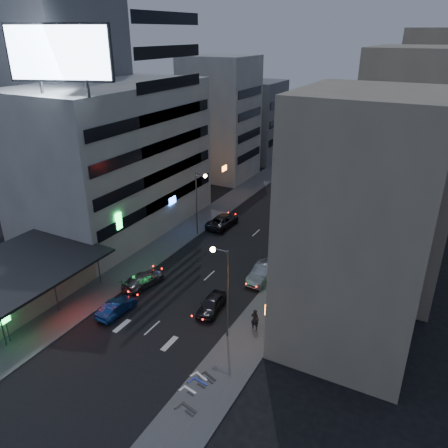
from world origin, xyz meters
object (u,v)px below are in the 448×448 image
Objects in this scene: scooter_black_b at (217,374)px; parked_car_right_near at (211,304)px; parked_car_left at (223,221)px; scooter_black_a at (198,405)px; scooter_silver_b at (208,374)px; scooter_silver_a at (197,387)px; parked_car_right_mid at (263,272)px; scooter_blue at (208,378)px; road_car_blue at (116,308)px; road_car_silver at (143,279)px; parked_car_right_far at (309,224)px; person at (255,319)px.

parked_car_right_near is at bearing 51.50° from scooter_black_b.
parked_car_left is 2.70× the size of scooter_black_a.
scooter_silver_b is (4.11, -7.80, -0.03)m from parked_car_right_near.
scooter_black_a is at bearing -135.53° from scooter_silver_a.
parked_car_right_mid is at bearing 18.72° from scooter_silver_a.
parked_car_right_near is at bearing 37.16° from scooter_blue.
road_car_blue is 5.12m from road_car_silver.
scooter_silver_b is at bearing -68.22° from parked_car_right_near.
parked_car_right_mid is 14.98m from road_car_blue.
scooter_black_a is 1.11× the size of scooter_silver_b.
parked_car_right_far reaches higher than scooter_black_a.
scooter_black_b is at bearing 167.77° from road_car_blue.
person reaches higher than parked_car_right_far.
parked_car_right_far is at bearing 24.29° from scooter_black_b.
person is 9.98m from scooter_black_a.
scooter_black_b is at bearing 157.12° from road_car_silver.
parked_car_right_near is at bearing 47.20° from scooter_silver_b.
road_car_silver is at bearing 62.71° from scooter_silver_a.
person is (12.85, -1.31, 0.39)m from road_car_silver.
parked_car_right_near reaches higher than road_car_blue.
road_car_silver is 14.93m from scooter_silver_b.
parked_car_right_far is 23.33m from road_car_silver.
parked_car_right_near reaches higher than scooter_blue.
scooter_black_a is (0.32, -9.96, -0.34)m from person.
parked_car_right_far is at bearing -108.28° from road_car_blue.
parked_car_right_mid is 0.90× the size of parked_car_left.
scooter_black_a is 1.04× the size of scooter_blue.
scooter_black_b is at bearing 17.32° from scooter_black_a.
scooter_black_b is (12.74, -24.75, -0.06)m from parked_car_left.
parked_car_right_mid is 2.58× the size of scooter_black_b.
scooter_blue is at bearing -79.27° from parked_car_right_mid.
parked_car_right_mid is 2.88× the size of scooter_silver_a.
parked_car_right_near is at bearing 116.04° from parked_car_left.
scooter_blue is (2.06, -29.61, -0.03)m from parked_car_right_far.
parked_car_right_far is 2.62× the size of scooter_blue.
person is 8.56m from scooter_silver_a.
scooter_black_b reaches higher than scooter_silver_b.
scooter_blue is 0.44m from scooter_silver_b.
parked_car_right_mid is at bearing 18.01° from scooter_blue.
parked_car_right_far is at bearing 22.97° from scooter_silver_b.
scooter_black_b is (0.06, -6.83, -0.37)m from person.
parked_car_right_mid is 14.05m from parked_car_left.
scooter_silver_b is at bearing 29.07° from scooter_black_a.
person reaches higher than scooter_silver_a.
parked_car_right_mid reaches higher than road_car_silver.
scooter_black_b is 1.05× the size of scooter_silver_b.
scooter_blue is 1.01× the size of scooter_black_b.
scooter_black_a is at bearing -144.09° from scooter_silver_b.
person reaches higher than road_car_silver.
parked_car_right_mid is 15.28m from scooter_silver_b.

